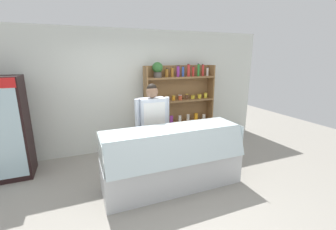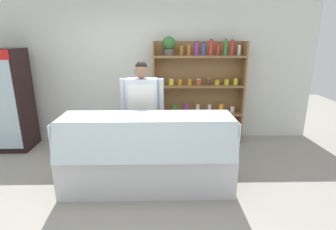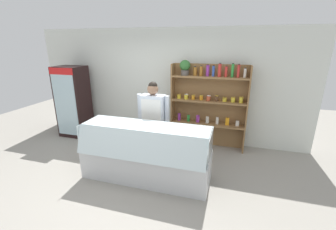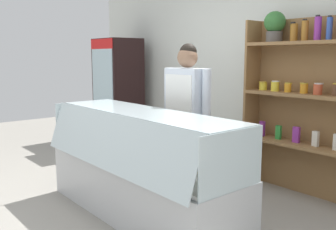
# 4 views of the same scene
# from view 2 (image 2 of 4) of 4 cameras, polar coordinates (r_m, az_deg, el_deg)

# --- Properties ---
(ground_plane) EXTENTS (12.00, 12.00, 0.00)m
(ground_plane) POSITION_cam_2_polar(r_m,az_deg,el_deg) (3.73, -8.14, -15.72)
(ground_plane) COLOR gray
(back_wall) EXTENTS (6.80, 0.10, 2.70)m
(back_wall) POSITION_cam_2_polar(r_m,az_deg,el_deg) (5.21, -6.16, 9.49)
(back_wall) COLOR silver
(back_wall) RESTS_ON ground
(drinks_fridge) EXTENTS (0.71, 0.60, 1.81)m
(drinks_fridge) POSITION_cam_2_polar(r_m,az_deg,el_deg) (5.48, -31.64, 2.71)
(drinks_fridge) COLOR black
(drinks_fridge) RESTS_ON ground
(shelving_unit) EXTENTS (1.69, 0.29, 2.00)m
(shelving_unit) POSITION_cam_2_polar(r_m,az_deg,el_deg) (4.98, 6.09, 6.56)
(shelving_unit) COLOR olive
(shelving_unit) RESTS_ON ground
(deli_display_case) EXTENTS (2.27, 0.77, 1.01)m
(deli_display_case) POSITION_cam_2_polar(r_m,az_deg,el_deg) (3.63, -4.49, -10.94)
(deli_display_case) COLOR silver
(deli_display_case) RESTS_ON ground
(shop_clerk) EXTENTS (0.66, 0.25, 1.65)m
(shop_clerk) POSITION_cam_2_polar(r_m,az_deg,el_deg) (4.04, -5.61, 2.11)
(shop_clerk) COLOR #383D51
(shop_clerk) RESTS_ON ground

